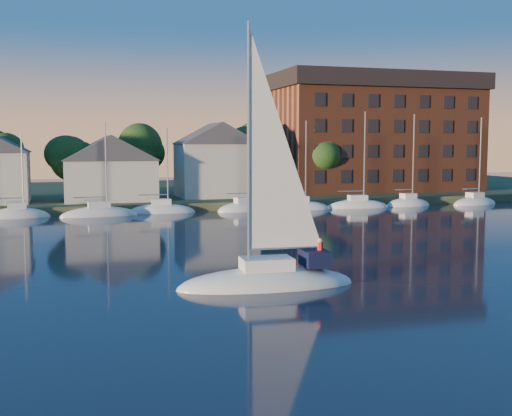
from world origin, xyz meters
name	(u,v)px	position (x,y,z in m)	size (l,w,h in m)	color
ground	(357,332)	(0.00, 0.00, 0.00)	(260.00, 260.00, 0.00)	black
shoreline_land	(141,196)	(0.00, 75.00, 0.00)	(160.00, 50.00, 2.00)	#344025
wooden_dock	(165,211)	(0.00, 52.00, 0.00)	(120.00, 3.00, 1.00)	brown
clubhouse_centre	(110,167)	(-6.00, 57.00, 5.13)	(11.55, 8.40, 8.08)	beige
clubhouse_east	(216,159)	(8.00, 59.00, 6.00)	(10.50, 8.40, 9.80)	beige
condo_block	(372,132)	(34.00, 64.95, 9.79)	(31.00, 17.00, 17.40)	brown
tree_line	(166,150)	(2.00, 63.00, 7.18)	(93.40, 5.40, 8.90)	#382419
moored_fleet	(169,213)	(0.00, 49.00, 0.10)	(87.50, 2.40, 12.05)	silver
hero_sailboat	(269,275)	(-0.80, 9.54, 0.64)	(10.41, 3.92, 15.68)	silver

